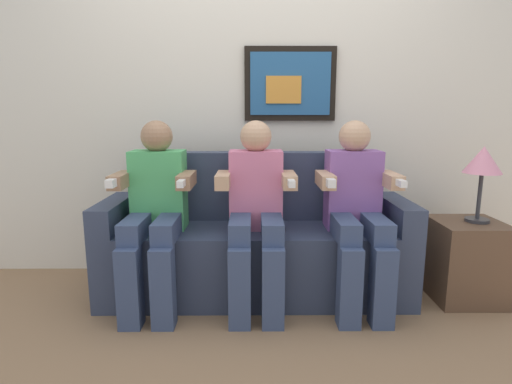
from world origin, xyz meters
name	(u,v)px	position (x,y,z in m)	size (l,w,h in m)	color
ground_plane	(256,315)	(0.00, 0.00, 0.00)	(5.61, 5.61, 0.00)	#8C6B4C
back_wall_assembly	(256,92)	(0.01, 0.76, 1.30)	(4.31, 0.10, 2.60)	silver
couch	(256,246)	(0.00, 0.33, 0.31)	(1.91, 0.58, 0.90)	#333D56
person_on_left	(155,208)	(-0.59, 0.16, 0.61)	(0.46, 0.56, 1.11)	#4CB266
person_in_middle	(256,207)	(0.00, 0.16, 0.61)	(0.46, 0.56, 1.11)	pink
person_on_right	(357,207)	(0.59, 0.16, 0.61)	(0.46, 0.56, 1.11)	#8C59A5
side_table_right	(466,260)	(1.31, 0.22, 0.25)	(0.40, 0.40, 0.50)	brown
table_lamp	(483,163)	(1.35, 0.22, 0.86)	(0.22, 0.22, 0.46)	#333338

